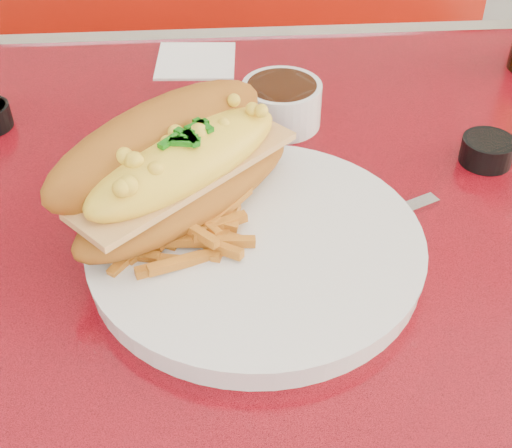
{
  "coord_description": "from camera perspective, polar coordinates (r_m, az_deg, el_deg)",
  "views": [
    {
      "loc": [
        -0.02,
        -0.55,
        1.21
      ],
      "look_at": [
        0.01,
        -0.07,
        0.81
      ],
      "focal_mm": 50.0,
      "sensor_mm": 36.0,
      "label": 1
    }
  ],
  "objects": [
    {
      "name": "diner_table",
      "position": [
        0.82,
        -0.98,
        -7.76
      ],
      "size": [
        1.23,
        0.83,
        0.77
      ],
      "color": "red",
      "rests_on": "ground"
    },
    {
      "name": "booth_bench_far",
      "position": [
        1.65,
        -2.44,
        5.71
      ],
      "size": [
        1.2,
        0.51,
        0.9
      ],
      "color": "#A0170A",
      "rests_on": "ground"
    },
    {
      "name": "dinner_plate",
      "position": [
        0.65,
        0.0,
        -1.89
      ],
      "size": [
        0.39,
        0.39,
        0.02
      ],
      "rotation": [
        0.0,
        0.0,
        -0.37
      ],
      "color": "silver",
      "rests_on": "diner_table"
    },
    {
      "name": "mac_hoagie",
      "position": [
        0.65,
        -6.38,
        4.74
      ],
      "size": [
        0.27,
        0.26,
        0.11
      ],
      "rotation": [
        0.0,
        0.0,
        0.74
      ],
      "color": "#9F5C19",
      "rests_on": "dinner_plate"
    },
    {
      "name": "fries_pile",
      "position": [
        0.64,
        -6.75,
        -0.05
      ],
      "size": [
        0.15,
        0.14,
        0.03
      ],
      "primitive_type": null,
      "rotation": [
        0.0,
        0.0,
        -0.38
      ],
      "color": "orange",
      "rests_on": "dinner_plate"
    },
    {
      "name": "fork",
      "position": [
        0.68,
        -4.57,
        1.19
      ],
      "size": [
        0.03,
        0.15,
        0.0
      ],
      "rotation": [
        0.0,
        0.0,
        1.44
      ],
      "color": "silver",
      "rests_on": "dinner_plate"
    },
    {
      "name": "gravy_ramekin",
      "position": [
        0.83,
        2.05,
        9.66
      ],
      "size": [
        0.11,
        0.11,
        0.05
      ],
      "rotation": [
        0.0,
        0.0,
        0.18
      ],
      "color": "silver",
      "rests_on": "diner_table"
    },
    {
      "name": "sauce_cup_right",
      "position": [
        0.8,
        18.01,
        5.69
      ],
      "size": [
        0.06,
        0.06,
        0.03
      ],
      "rotation": [
        0.0,
        0.0,
        0.03
      ],
      "color": "black",
      "rests_on": "diner_table"
    },
    {
      "name": "knife",
      "position": [
        0.69,
        8.45,
        -0.3
      ],
      "size": [
        0.2,
        0.11,
        0.01
      ],
      "rotation": [
        0.0,
        0.0,
        0.44
      ],
      "color": "silver",
      "rests_on": "diner_table"
    },
    {
      "name": "paper_napkin",
      "position": [
        0.97,
        -4.83,
        12.88
      ],
      "size": [
        0.11,
        0.11,
        0.0
      ],
      "primitive_type": "cube",
      "rotation": [
        0.0,
        0.0,
        -0.07
      ],
      "color": "white",
      "rests_on": "diner_table"
    }
  ]
}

